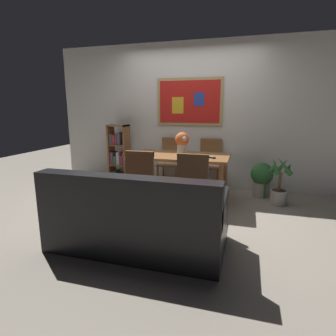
{
  "coord_description": "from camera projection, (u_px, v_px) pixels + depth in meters",
  "views": [
    {
      "loc": [
        1.02,
        -3.59,
        1.44
      ],
      "look_at": [
        0.01,
        -0.09,
        0.65
      ],
      "focal_mm": 29.41,
      "sensor_mm": 36.0,
      "label": 1
    }
  ],
  "objects": [
    {
      "name": "dining_table",
      "position": [
        180.0,
        161.0,
        4.26
      ],
      "size": [
        1.49,
        0.85,
        0.74
      ],
      "color": "brown",
      "rests_on": "ground_plane"
    },
    {
      "name": "dining_chair_near_left",
      "position": [
        143.0,
        178.0,
        3.66
      ],
      "size": [
        0.4,
        0.41,
        0.91
      ],
      "color": "brown",
      "rests_on": "ground_plane"
    },
    {
      "name": "wall_back_with_painting",
      "position": [
        191.0,
        116.0,
        5.05
      ],
      "size": [
        5.2,
        0.14,
        2.6
      ],
      "color": "silver",
      "rests_on": "ground_plane"
    },
    {
      "name": "ground_plane",
      "position": [
        169.0,
        211.0,
        3.96
      ],
      "size": [
        12.0,
        12.0,
        0.0
      ],
      "primitive_type": "plane",
      "color": "gray"
    },
    {
      "name": "dining_chair_far_left",
      "position": [
        171.0,
        158.0,
        5.08
      ],
      "size": [
        0.4,
        0.41,
        0.91
      ],
      "color": "brown",
      "rests_on": "ground_plane"
    },
    {
      "name": "bookshelf",
      "position": [
        119.0,
        156.0,
        5.29
      ],
      "size": [
        0.36,
        0.28,
        1.14
      ],
      "color": "brown",
      "rests_on": "ground_plane"
    },
    {
      "name": "dining_chair_far_right",
      "position": [
        210.0,
        160.0,
        4.91
      ],
      "size": [
        0.4,
        0.41,
        0.91
      ],
      "color": "brown",
      "rests_on": "ground_plane"
    },
    {
      "name": "tv_remote",
      "position": [
        211.0,
        157.0,
        3.96
      ],
      "size": [
        0.15,
        0.13,
        0.02
      ],
      "color": "black",
      "rests_on": "dining_table"
    },
    {
      "name": "leather_couch",
      "position": [
        135.0,
        220.0,
        2.84
      ],
      "size": [
        1.8,
        0.84,
        0.84
      ],
      "color": "black",
      "rests_on": "ground_plane"
    },
    {
      "name": "potted_palm",
      "position": [
        279.0,
        186.0,
        4.15
      ],
      "size": [
        0.35,
        0.35,
        0.78
      ],
      "color": "#B2ADA3",
      "rests_on": "ground_plane"
    },
    {
      "name": "flower_vase",
      "position": [
        182.0,
        142.0,
        4.21
      ],
      "size": [
        0.22,
        0.22,
        0.35
      ],
      "color": "beige",
      "rests_on": "dining_table"
    },
    {
      "name": "potted_ivy",
      "position": [
        262.0,
        178.0,
        4.54
      ],
      "size": [
        0.36,
        0.36,
        0.57
      ],
      "color": "#B2ADA3",
      "rests_on": "ground_plane"
    },
    {
      "name": "dining_chair_near_right",
      "position": [
        194.0,
        182.0,
        3.45
      ],
      "size": [
        0.4,
        0.41,
        0.91
      ],
      "color": "brown",
      "rests_on": "ground_plane"
    }
  ]
}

